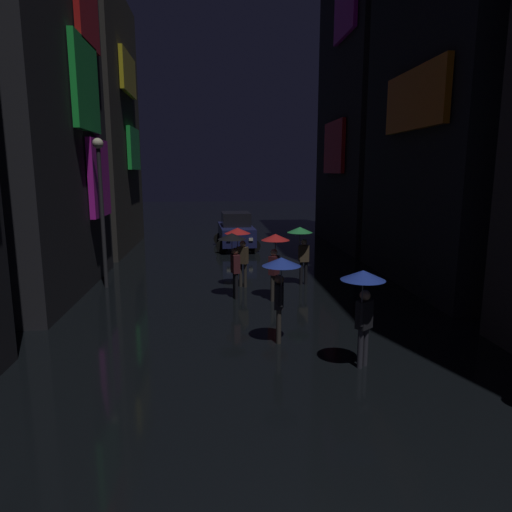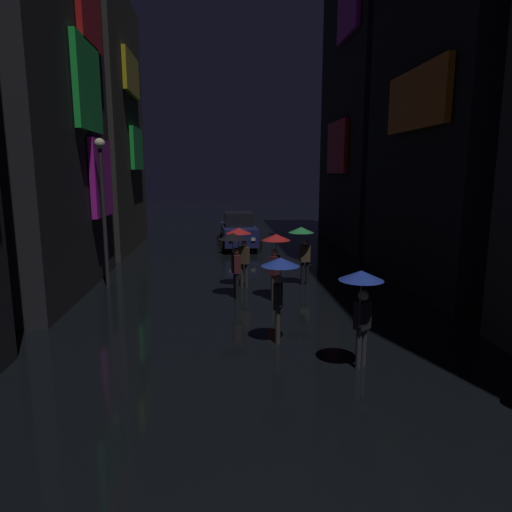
% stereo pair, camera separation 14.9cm
% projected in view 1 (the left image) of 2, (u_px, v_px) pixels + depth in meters
% --- Properties ---
extents(building_left_mid, '(4.25, 7.98, 13.21)m').
position_uv_depth(building_left_mid, '(10.00, 89.00, 14.36)').
color(building_left_mid, '#232328').
rests_on(building_left_mid, ground).
extents(building_left_far, '(4.25, 7.91, 12.76)m').
position_uv_depth(building_left_far, '(87.00, 125.00, 23.16)').
color(building_left_far, '#33302D').
rests_on(building_left_far, ground).
extents(building_right_far, '(4.25, 8.76, 21.40)m').
position_uv_depth(building_right_far, '(375.00, 44.00, 24.13)').
color(building_right_far, black).
rests_on(building_right_far, ground).
extents(pedestrian_midstreet_centre_blue, '(0.90, 0.90, 2.12)m').
position_uv_depth(pedestrian_midstreet_centre_blue, '(281.00, 276.00, 10.59)').
color(pedestrian_midstreet_centre_blue, '#38332D').
rests_on(pedestrian_midstreet_centre_blue, ground).
extents(pedestrian_midstreet_left_black, '(0.90, 0.90, 2.12)m').
position_uv_depth(pedestrian_midstreet_left_black, '(233.00, 247.00, 14.59)').
color(pedestrian_midstreet_left_black, black).
rests_on(pedestrian_midstreet_left_black, ground).
extents(pedestrian_near_crossing_green, '(0.90, 0.90, 2.12)m').
position_uv_depth(pedestrian_near_crossing_green, '(301.00, 239.00, 16.27)').
color(pedestrian_near_crossing_green, black).
rests_on(pedestrian_near_crossing_green, ground).
extents(pedestrian_foreground_left_red, '(0.90, 0.90, 2.12)m').
position_uv_depth(pedestrian_foreground_left_red, '(275.00, 248.00, 14.38)').
color(pedestrian_foreground_left_red, '#38332D').
rests_on(pedestrian_foreground_left_red, ground).
extents(pedestrian_far_right_blue, '(0.90, 0.90, 2.12)m').
position_uv_depth(pedestrian_far_right_blue, '(363.00, 291.00, 9.23)').
color(pedestrian_far_right_blue, '#2D2D38').
rests_on(pedestrian_far_right_blue, ground).
extents(pedestrian_foreground_right_red, '(0.90, 0.90, 2.12)m').
position_uv_depth(pedestrian_foreground_right_red, '(239.00, 241.00, 15.99)').
color(pedestrian_foreground_right_red, '#38332D').
rests_on(pedestrian_foreground_right_red, ground).
extents(car_distant, '(2.38, 4.21, 1.92)m').
position_uv_depth(car_distant, '(236.00, 231.00, 24.29)').
color(car_distant, navy).
rests_on(car_distant, ground).
extents(streetlamp_left_far, '(0.36, 0.36, 5.17)m').
position_uv_depth(streetlamp_left_far, '(101.00, 195.00, 15.63)').
color(streetlamp_left_far, '#2D2D33').
rests_on(streetlamp_left_far, ground).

